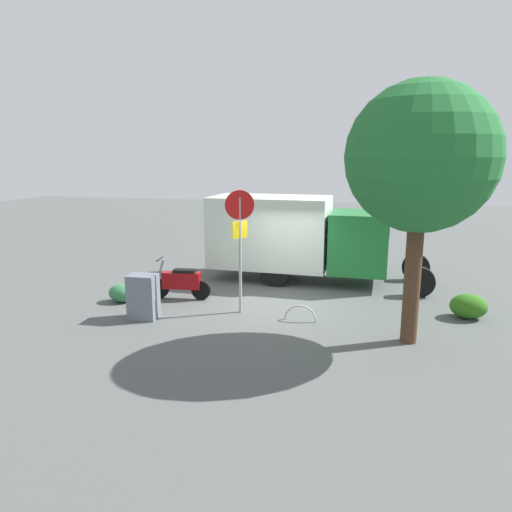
% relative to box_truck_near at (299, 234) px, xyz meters
% --- Properties ---
extents(ground_plane, '(60.00, 60.00, 0.00)m').
position_rel_box_truck_near_xyz_m(ground_plane, '(0.13, 2.66, -1.56)').
color(ground_plane, '#4E5451').
extents(box_truck_near, '(7.26, 2.45, 2.78)m').
position_rel_box_truck_near_xyz_m(box_truck_near, '(0.00, 0.00, 0.00)').
color(box_truck_near, black).
rests_on(box_truck_near, ground).
extents(motorcycle, '(1.81, 0.56, 1.20)m').
position_rel_box_truck_near_xyz_m(motorcycle, '(3.03, 2.92, -1.04)').
color(motorcycle, black).
rests_on(motorcycle, ground).
extents(stop_sign, '(0.71, 0.33, 3.26)m').
position_rel_box_truck_near_xyz_m(stop_sign, '(1.04, 3.71, 0.61)').
color(stop_sign, '#9E9EA3').
rests_on(stop_sign, ground).
extents(street_tree, '(3.17, 3.17, 5.67)m').
position_rel_box_truck_near_xyz_m(street_tree, '(-3.18, 4.84, 2.50)').
color(street_tree, '#47301E').
rests_on(street_tree, ground).
extents(utility_cabinet, '(0.73, 0.57, 1.15)m').
position_rel_box_truck_near_xyz_m(utility_cabinet, '(3.34, 4.72, -0.98)').
color(utility_cabinet, slate).
rests_on(utility_cabinet, ground).
extents(bike_rack_hoop, '(0.85, 0.10, 0.85)m').
position_rel_box_truck_near_xyz_m(bike_rack_hoop, '(-0.62, 4.02, -1.56)').
color(bike_rack_hoop, '#B7B7BC').
rests_on(bike_rack_hoop, ground).
extents(shrub_near_sign, '(0.77, 0.63, 0.52)m').
position_rel_box_truck_near_xyz_m(shrub_near_sign, '(4.58, 3.57, -1.30)').
color(shrub_near_sign, '#327445').
rests_on(shrub_near_sign, ground).
extents(shrub_mid_verge, '(0.93, 0.76, 0.63)m').
position_rel_box_truck_near_xyz_m(shrub_mid_verge, '(-4.81, 2.83, -1.24)').
color(shrub_mid_verge, '#2D6818').
rests_on(shrub_mid_verge, ground).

